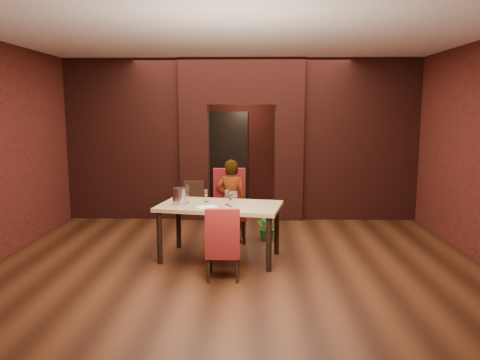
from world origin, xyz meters
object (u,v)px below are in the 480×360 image
object	(u,v)px
dining_table	(220,232)
wine_glass_b	(227,198)
potted_plant	(268,226)
wine_bucket	(180,196)
chair_near	(223,242)
wine_glass_a	(206,196)
person_seated	(231,201)
chair_far	(230,206)
water_bottle	(187,193)
wine_glass_c	(231,200)

from	to	relation	value
dining_table	wine_glass_b	distance (m)	0.53
wine_glass_b	potted_plant	distance (m)	1.44
wine_bucket	potted_plant	xyz separation A→B (m)	(1.33, 1.06, -0.72)
chair_near	wine_glass_a	bearing A→B (deg)	-72.33
dining_table	chair_near	size ratio (longest dim) A/B	1.82
person_seated	chair_far	bearing A→B (deg)	-67.15
wine_bucket	potted_plant	world-z (taller)	wine_bucket
wine_glass_a	potted_plant	distance (m)	1.46
wine_glass_a	water_bottle	distance (m)	0.29
wine_glass_c	water_bottle	bearing A→B (deg)	158.61
chair_far	wine_glass_a	world-z (taller)	chair_far
chair_near	person_seated	xyz separation A→B (m)	(0.03, 1.69, 0.21)
chair_near	wine_glass_a	size ratio (longest dim) A/B	5.30
wine_bucket	dining_table	bearing A→B (deg)	0.99
wine_glass_b	potted_plant	size ratio (longest dim) A/B	0.47
wine_glass_b	wine_bucket	xyz separation A→B (m)	(-0.70, 0.03, 0.01)
wine_glass_b	wine_bucket	bearing A→B (deg)	177.74
wine_glass_b	dining_table	bearing A→B (deg)	160.71
chair_near	water_bottle	xyz separation A→B (m)	(-0.60, 0.93, 0.48)
dining_table	person_seated	world-z (taller)	person_seated
wine_bucket	water_bottle	bearing A→B (deg)	53.42
wine_bucket	wine_glass_c	bearing A→B (deg)	-9.94
wine_glass_b	water_bottle	size ratio (longest dim) A/B	0.77
potted_plant	wine_bucket	bearing A→B (deg)	-141.52
chair_near	wine_glass_c	bearing A→B (deg)	-95.55
wine_glass_b	chair_near	bearing A→B (deg)	-90.72
wine_glass_a	wine_glass_c	world-z (taller)	wine_glass_c
dining_table	wine_bucket	world-z (taller)	wine_bucket
wine_glass_b	wine_glass_c	distance (m)	0.12
wine_glass_b	water_bottle	distance (m)	0.63
dining_table	wine_bucket	bearing A→B (deg)	-168.40
person_seated	wine_glass_a	size ratio (longest dim) A/B	7.65
potted_plant	wine_glass_a	bearing A→B (deg)	-138.06
chair_far	water_bottle	bearing A→B (deg)	-129.22
dining_table	wine_glass_c	bearing A→B (deg)	-30.49
chair_far	chair_near	world-z (taller)	chair_far
chair_far	water_bottle	distance (m)	1.09
chair_near	person_seated	world-z (taller)	person_seated
person_seated	potted_plant	size ratio (longest dim) A/B	3.04
person_seated	potted_plant	xyz separation A→B (m)	(0.62, 0.17, -0.47)
wine_glass_b	wine_bucket	world-z (taller)	wine_bucket
chair_far	potted_plant	distance (m)	0.75
person_seated	wine_glass_a	xyz separation A→B (m)	(-0.35, -0.69, 0.22)
dining_table	wine_glass_b	xyz separation A→B (m)	(0.11, -0.04, 0.52)
person_seated	chair_near	bearing A→B (deg)	94.81
dining_table	wine_bucket	distance (m)	0.80
person_seated	wine_glass_c	xyz separation A→B (m)	(0.04, -1.02, 0.22)
wine_glass_a	wine_glass_c	distance (m)	0.50
chair_far	person_seated	world-z (taller)	person_seated
person_seated	wine_bucket	bearing A→B (deg)	56.82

